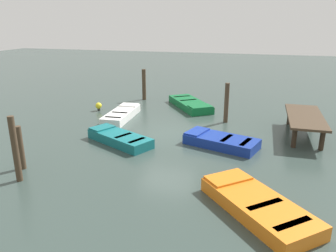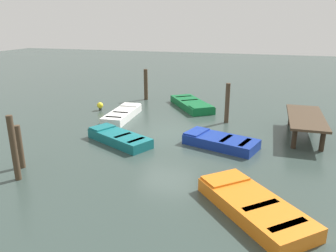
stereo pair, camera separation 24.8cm
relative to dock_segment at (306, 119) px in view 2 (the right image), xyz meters
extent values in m
plane|color=#33423D|center=(1.36, -5.97, -0.81)|extent=(80.00, 80.00, 0.00)
cube|color=#423323|center=(0.00, 0.00, 0.09)|extent=(4.11, 1.52, 0.10)
cylinder|color=#2E2318|center=(1.64, 0.52, -0.39)|extent=(0.20, 0.20, 0.85)
cylinder|color=#2E2318|center=(1.64, -0.53, -0.39)|extent=(0.20, 0.20, 0.85)
cylinder|color=#2E2318|center=(-1.64, 0.53, -0.39)|extent=(0.20, 0.20, 0.85)
cylinder|color=#2E2318|center=(-1.64, -0.52, -0.39)|extent=(0.20, 0.20, 0.85)
cube|color=#14666B|center=(3.14, -7.59, -0.61)|extent=(2.37, 3.25, 0.40)
cube|color=beige|center=(3.14, -7.59, -0.47)|extent=(1.94, 2.73, 0.04)
cube|color=#14666B|center=(2.61, -8.67, -0.38)|extent=(1.19, 1.05, 0.06)
cube|color=#9B9789|center=(3.25, -7.39, -0.43)|extent=(0.86, 0.56, 0.04)
cube|color=#9B9789|center=(3.63, -6.63, -0.43)|extent=(0.86, 0.56, 0.04)
cube|color=silver|center=(-0.27, -9.03, -0.61)|extent=(3.35, 1.26, 0.40)
cube|color=#334772|center=(-0.27, -9.03, -0.47)|extent=(2.85, 1.00, 0.04)
cube|color=silver|center=(-1.56, -9.10, -0.38)|extent=(0.78, 1.01, 0.06)
cube|color=navy|center=(-0.03, -9.01, -0.43)|extent=(0.25, 0.85, 0.04)
cube|color=navy|center=(0.88, -8.96, -0.43)|extent=(0.25, 0.85, 0.04)
cube|color=navy|center=(2.31, -3.40, -0.61)|extent=(2.14, 3.22, 0.40)
cube|color=silver|center=(2.31, -3.40, -0.47)|extent=(1.73, 2.71, 0.04)
cube|color=navy|center=(1.96, -4.50, -0.38)|extent=(1.33, 0.98, 0.06)
cube|color=#A4A49F|center=(2.38, -3.19, -0.43)|extent=(1.04, 0.50, 0.04)
cube|color=#A4A49F|center=(2.62, -2.41, -0.43)|extent=(1.04, 0.50, 0.04)
cube|color=orange|center=(7.02, -1.83, -0.61)|extent=(3.54, 3.39, 0.40)
cube|color=black|center=(7.02, -1.83, -0.47)|extent=(2.94, 2.81, 0.04)
cube|color=orange|center=(6.01, -2.74, -0.38)|extent=(1.44, 1.48, 0.06)
cube|color=black|center=(7.21, -1.66, -0.43)|extent=(0.90, 0.97, 0.04)
cube|color=black|center=(7.92, -1.02, -0.43)|extent=(0.90, 0.97, 0.04)
cube|color=#0F602D|center=(-3.56, -6.01, -0.61)|extent=(3.89, 3.30, 0.40)
cube|color=orange|center=(-3.56, -6.01, -0.47)|extent=(3.25, 2.73, 0.04)
cube|color=#0F602D|center=(-2.34, -5.16, -0.38)|extent=(1.39, 1.48, 0.06)
cube|color=#B06E1E|center=(-3.79, -6.18, -0.43)|extent=(0.77, 0.98, 0.04)
cube|color=#B06E1E|center=(-4.65, -6.78, -0.43)|extent=(0.77, 0.98, 0.04)
cylinder|color=#423323|center=(7.22, -9.32, 0.28)|extent=(0.20, 0.20, 2.18)
cylinder|color=#423323|center=(-1.12, -3.61, 0.20)|extent=(0.22, 0.22, 2.03)
cylinder|color=#423323|center=(-4.76, -9.36, 0.18)|extent=(0.25, 0.25, 2.00)
cylinder|color=#423323|center=(6.42, -9.83, -0.03)|extent=(0.21, 0.21, 1.56)
cylinder|color=#262626|center=(-1.38, -10.92, -0.75)|extent=(0.16, 0.16, 0.12)
sphere|color=yellow|center=(-1.38, -10.92, -0.51)|extent=(0.36, 0.36, 0.36)
camera|label=1|loc=(15.14, -2.03, 4.15)|focal=35.02mm
camera|label=2|loc=(15.07, -1.79, 4.15)|focal=35.02mm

